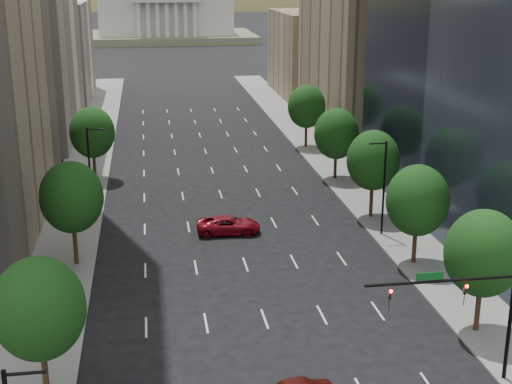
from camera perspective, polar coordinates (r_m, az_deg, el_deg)
sidewalk_left at (r=70.22m, az=-14.64°, el=-3.09°), size 6.00×200.00×0.15m
sidewalk_right at (r=73.49m, az=10.13°, el=-1.88°), size 6.00×200.00×0.15m
midrise_cream_left at (r=110.20m, az=-18.24°, el=13.11°), size 14.00×30.00×35.00m
filler_left at (r=143.46m, az=-15.87°, el=10.65°), size 14.00×26.00×18.00m
parking_tan_right at (r=110.89m, az=8.66°, el=12.48°), size 14.00×30.00×30.00m
filler_right at (r=143.28m, az=4.62°, el=10.83°), size 14.00×26.00×16.00m
tree_right_1 at (r=50.23m, az=17.50°, el=-4.65°), size 5.20×5.20×8.75m
tree_right_2 at (r=60.59m, az=12.63°, el=-0.66°), size 5.20×5.20×8.61m
tree_right_3 at (r=71.36m, az=9.24°, el=2.47°), size 5.20×5.20×8.89m
tree_right_4 at (r=84.51m, az=6.36°, el=4.59°), size 5.20×5.20×8.46m
tree_right_5 at (r=99.68m, az=4.01°, el=6.75°), size 5.20×5.20×8.75m
tree_left_0 at (r=42.21m, az=-16.75°, el=-8.84°), size 5.20×5.20×8.75m
tree_left_1 at (r=60.66m, az=-14.35°, el=-0.41°), size 5.20×5.20×8.97m
tree_left_2 at (r=85.81m, az=-12.80°, el=4.61°), size 5.20×5.20×8.68m
streetlight_rn at (r=66.90m, az=10.02°, el=0.51°), size 1.70×0.20×9.00m
streetlight_ln at (r=73.36m, az=-12.95°, el=1.81°), size 1.70×0.20×9.00m
traffic_signal at (r=44.07m, az=16.70°, el=-8.52°), size 9.12×0.40×7.38m
capitol at (r=255.90m, az=-7.15°, el=13.67°), size 60.00×40.00×35.20m
foothills at (r=609.61m, az=-4.74°, el=11.34°), size 720.00×413.00×263.00m
car_red_far at (r=67.67m, az=-2.19°, el=-2.62°), size 6.09×3.02×1.66m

